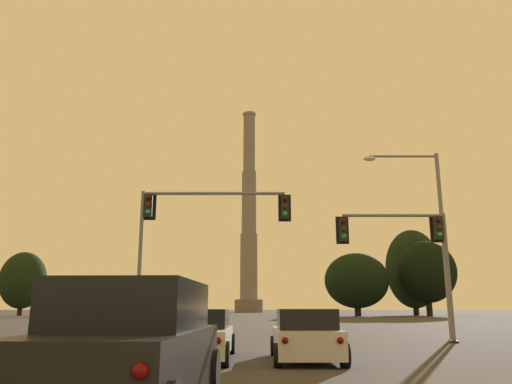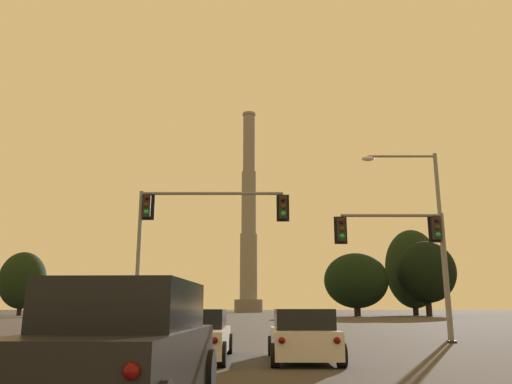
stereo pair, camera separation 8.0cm
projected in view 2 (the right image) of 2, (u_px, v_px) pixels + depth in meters
The scene contains 11 objects.
suv_left_lane_second at pixel (128, 349), 7.12m from camera, with size 2.27×4.97×1.86m.
sedan_left_lane_front at pixel (198, 336), 14.61m from camera, with size 2.00×4.71×1.43m.
hatchback_center_lane_front at pixel (305, 337), 14.11m from camera, with size 1.92×4.11×1.44m.
traffic_light_overhead_left at pixel (191, 224), 22.36m from camera, with size 6.92×0.50×6.63m.
traffic_light_overhead_right at pixel (409, 243), 22.06m from camera, with size 5.01×0.50×5.60m.
street_lamp at pixel (431, 221), 24.86m from camera, with size 3.88×0.36×9.21m.
smokestack at pixel (251, 230), 147.99m from camera, with size 8.18×8.18×60.77m.
treeline_left_mid at pixel (358, 280), 84.95m from camera, with size 10.88×9.80×10.60m.
treeline_right_mid at pixel (428, 272), 85.20m from camera, with size 10.00×9.00×12.62m.
treeline_center_right at pixel (415, 269), 94.85m from camera, with size 10.34×9.30×16.09m.
treeline_far_left at pixel (25, 280), 91.46m from camera, with size 8.31×7.48×11.46m.
Camera 2 is at (-1.47, -1.06, 1.48)m, focal length 35.00 mm.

